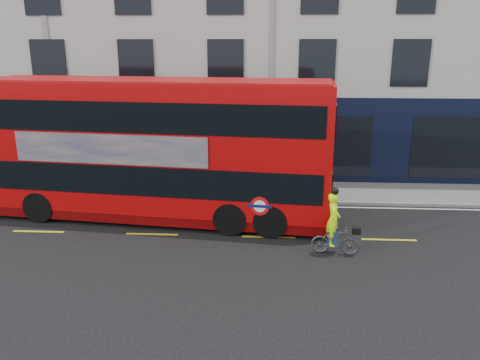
{
  "coord_description": "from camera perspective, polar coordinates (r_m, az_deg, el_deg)",
  "views": [
    {
      "loc": [
        -0.1,
        -13.17,
        6.21
      ],
      "look_at": [
        -1.0,
        1.9,
        1.87
      ],
      "focal_mm": 35.0,
      "sensor_mm": 36.0,
      "label": 1
    }
  ],
  "objects": [
    {
      "name": "lane_dashes",
      "position": [
        15.93,
        3.53,
        -6.94
      ],
      "size": [
        58.0,
        0.12,
        0.01
      ],
      "primitive_type": null,
      "color": "gold",
      "rests_on": "ground"
    },
    {
      "name": "ground",
      "position": [
        14.56,
        3.52,
        -9.26
      ],
      "size": [
        120.0,
        120.0,
        0.0
      ],
      "primitive_type": "plane",
      "color": "black",
      "rests_on": "ground"
    },
    {
      "name": "pavement",
      "position": [
        20.61,
        3.54,
        -1.37
      ],
      "size": [
        60.0,
        3.0,
        0.12
      ],
      "primitive_type": "cube",
      "color": "slate",
      "rests_on": "ground"
    },
    {
      "name": "kerb",
      "position": [
        19.18,
        3.54,
        -2.69
      ],
      "size": [
        60.0,
        0.12,
        0.13
      ],
      "primitive_type": "cube",
      "color": "gray",
      "rests_on": "ground"
    },
    {
      "name": "cyclist",
      "position": [
        14.69,
        11.44,
        -6.16
      ],
      "size": [
        1.51,
        0.64,
        2.15
      ],
      "rotation": [
        0.0,
        0.0,
        -0.12
      ],
      "color": "#434648",
      "rests_on": "ground"
    },
    {
      "name": "bus",
      "position": [
        17.28,
        -10.0,
        3.77
      ],
      "size": [
        12.86,
        4.26,
        5.1
      ],
      "rotation": [
        0.0,
        0.0,
        -0.11
      ],
      "color": "#B20708",
      "rests_on": "ground"
    },
    {
      "name": "road_edge_line",
      "position": [
        18.91,
        3.53,
        -3.16
      ],
      "size": [
        58.0,
        0.1,
        0.01
      ],
      "primitive_type": "cube",
      "color": "silver",
      "rests_on": "ground"
    },
    {
      "name": "building_terrace",
      "position": [
        26.14,
        3.84,
        18.81
      ],
      "size": [
        50.0,
        10.07,
        15.0
      ],
      "color": "beige",
      "rests_on": "ground"
    }
  ]
}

